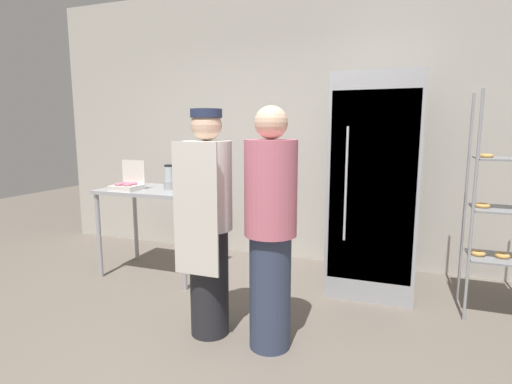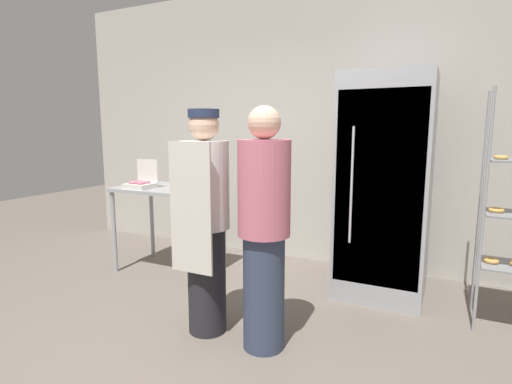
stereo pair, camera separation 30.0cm
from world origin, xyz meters
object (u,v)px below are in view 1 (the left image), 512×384
at_px(refrigerator, 374,185).
at_px(baking_rack, 507,211).
at_px(person_baker, 208,221).
at_px(donut_box, 127,185).
at_px(blender_pitcher, 169,178).
at_px(person_customer, 270,229).

relative_size(refrigerator, baking_rack, 1.10).
height_order(baking_rack, person_baker, baking_rack).
distance_m(refrigerator, donut_box, 2.36).
distance_m(blender_pitcher, person_customer, 1.68).
bearing_deg(baking_rack, person_baker, -152.68).
relative_size(blender_pitcher, person_baker, 0.15).
relative_size(donut_box, person_customer, 0.18).
relative_size(person_baker, person_customer, 0.99).
distance_m(donut_box, blender_pitcher, 0.41).
relative_size(baking_rack, donut_box, 6.17).
bearing_deg(person_baker, person_customer, -2.50).
bearing_deg(blender_pitcher, refrigerator, 10.34).
relative_size(baking_rack, blender_pitcher, 7.16).
bearing_deg(person_baker, refrigerator, 51.25).
distance_m(baking_rack, person_baker, 2.29).
relative_size(blender_pitcher, person_customer, 0.15).
bearing_deg(person_customer, blender_pitcher, 145.03).
relative_size(refrigerator, blender_pitcher, 7.89).
distance_m(baking_rack, donut_box, 3.32).
xyz_separation_m(baking_rack, donut_box, (-3.30, -0.30, 0.08)).
height_order(baking_rack, blender_pitcher, baking_rack).
bearing_deg(person_baker, donut_box, 149.17).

